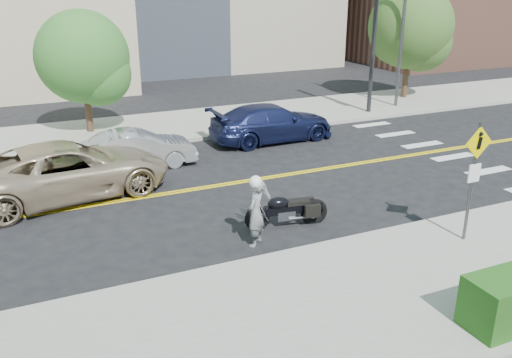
{
  "coord_description": "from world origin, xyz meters",
  "views": [
    {
      "loc": [
        -5.44,
        -15.23,
        6.27
      ],
      "look_at": [
        0.07,
        -2.88,
        1.2
      ],
      "focal_mm": 38.0,
      "sensor_mm": 36.0,
      "label": 1
    }
  ],
  "objects_px": {
    "motorcycle": "(287,202)",
    "parked_car_blue": "(272,123)",
    "motorcyclist": "(256,211)",
    "parked_car_silver": "(137,149)",
    "pedestrian_sign": "(474,170)",
    "suv": "(69,170)"
  },
  "relations": [
    {
      "from": "motorcycle",
      "to": "parked_car_blue",
      "type": "bearing_deg",
      "value": 75.92
    },
    {
      "from": "motorcyclist",
      "to": "parked_car_blue",
      "type": "bearing_deg",
      "value": -162.45
    },
    {
      "from": "parked_car_silver",
      "to": "motorcycle",
      "type": "bearing_deg",
      "value": -157.69
    },
    {
      "from": "motorcyclist",
      "to": "pedestrian_sign",
      "type": "bearing_deg",
      "value": 111.67
    },
    {
      "from": "motorcyclist",
      "to": "parked_car_silver",
      "type": "bearing_deg",
      "value": -123.27
    },
    {
      "from": "motorcycle",
      "to": "parked_car_blue",
      "type": "xyz_separation_m",
      "value": [
        3.13,
        7.45,
        0.07
      ]
    },
    {
      "from": "parked_car_blue",
      "to": "suv",
      "type": "bearing_deg",
      "value": 107.61
    },
    {
      "from": "pedestrian_sign",
      "to": "suv",
      "type": "bearing_deg",
      "value": 139.27
    },
    {
      "from": "suv",
      "to": "parked_car_blue",
      "type": "height_order",
      "value": "suv"
    },
    {
      "from": "motorcyclist",
      "to": "suv",
      "type": "xyz_separation_m",
      "value": [
        -3.8,
        5.24,
        -0.08
      ]
    },
    {
      "from": "suv",
      "to": "pedestrian_sign",
      "type": "bearing_deg",
      "value": -139.82
    },
    {
      "from": "motorcyclist",
      "to": "motorcycle",
      "type": "distance_m",
      "value": 1.4
    },
    {
      "from": "suv",
      "to": "parked_car_silver",
      "type": "bearing_deg",
      "value": -63.01
    },
    {
      "from": "motorcycle",
      "to": "pedestrian_sign",
      "type": "bearing_deg",
      "value": -29.47
    },
    {
      "from": "pedestrian_sign",
      "to": "parked_car_blue",
      "type": "height_order",
      "value": "pedestrian_sign"
    },
    {
      "from": "pedestrian_sign",
      "to": "motorcyclist",
      "type": "relative_size",
      "value": 1.64
    },
    {
      "from": "parked_car_silver",
      "to": "parked_car_blue",
      "type": "xyz_separation_m",
      "value": [
        5.71,
        1.11,
        0.08
      ]
    },
    {
      "from": "motorcycle",
      "to": "suv",
      "type": "relative_size",
      "value": 0.37
    },
    {
      "from": "parked_car_silver",
      "to": "parked_car_blue",
      "type": "height_order",
      "value": "parked_car_blue"
    },
    {
      "from": "pedestrian_sign",
      "to": "suv",
      "type": "relative_size",
      "value": 0.5
    },
    {
      "from": "pedestrian_sign",
      "to": "parked_car_blue",
      "type": "bearing_deg",
      "value": 92.23
    },
    {
      "from": "motorcyclist",
      "to": "parked_car_silver",
      "type": "relative_size",
      "value": 0.46
    }
  ]
}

